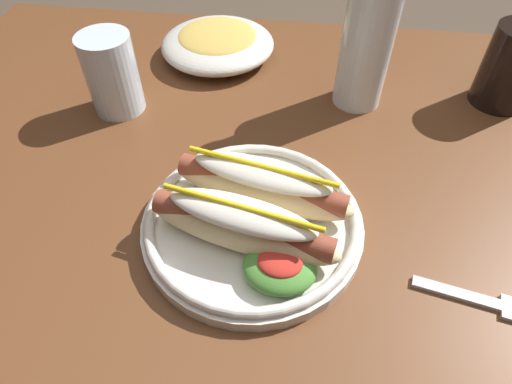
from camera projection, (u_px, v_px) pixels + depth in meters
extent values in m
plane|color=brown|center=(268.00, 374.00, 1.11)|extent=(8.00, 8.00, 0.00)
cube|color=brown|center=(280.00, 177.00, 0.57)|extent=(1.16, 0.80, 0.04)
cylinder|color=brown|center=(94.00, 173.00, 1.10)|extent=(0.06, 0.06, 0.70)
cylinder|color=brown|center=(495.00, 214.00, 1.01)|extent=(0.06, 0.06, 0.70)
cylinder|color=silver|center=(252.00, 225.00, 0.49)|extent=(0.25, 0.25, 0.02)
torus|color=silver|center=(252.00, 218.00, 0.48)|extent=(0.24, 0.24, 0.01)
ellipsoid|color=beige|center=(242.00, 230.00, 0.45)|extent=(0.21, 0.09, 0.04)
cylinder|color=brown|center=(242.00, 225.00, 0.44)|extent=(0.19, 0.07, 0.03)
ellipsoid|color=silver|center=(242.00, 214.00, 0.43)|extent=(0.16, 0.08, 0.02)
cylinder|color=yellow|center=(241.00, 207.00, 0.42)|extent=(0.17, 0.04, 0.01)
ellipsoid|color=beige|center=(262.00, 189.00, 0.49)|extent=(0.21, 0.09, 0.04)
cylinder|color=brown|center=(262.00, 185.00, 0.48)|extent=(0.19, 0.07, 0.03)
ellipsoid|color=silver|center=(262.00, 173.00, 0.47)|extent=(0.16, 0.08, 0.02)
cylinder|color=yellow|center=(262.00, 166.00, 0.46)|extent=(0.17, 0.04, 0.01)
ellipsoid|color=#4C8C38|center=(280.00, 268.00, 0.43)|extent=(0.07, 0.06, 0.02)
ellipsoid|color=red|center=(280.00, 262.00, 0.42)|extent=(0.04, 0.04, 0.01)
cube|color=silver|center=(455.00, 293.00, 0.44)|extent=(0.09, 0.03, 0.00)
cylinder|color=black|center=(511.00, 67.00, 0.61)|extent=(0.08, 0.08, 0.12)
cylinder|color=silver|center=(112.00, 74.00, 0.60)|extent=(0.07, 0.07, 0.11)
cylinder|color=silver|center=(366.00, 48.00, 0.59)|extent=(0.07, 0.07, 0.17)
ellipsoid|color=silver|center=(218.00, 44.00, 0.73)|extent=(0.19, 0.19, 0.04)
ellipsoid|color=gold|center=(217.00, 36.00, 0.72)|extent=(0.13, 0.13, 0.02)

